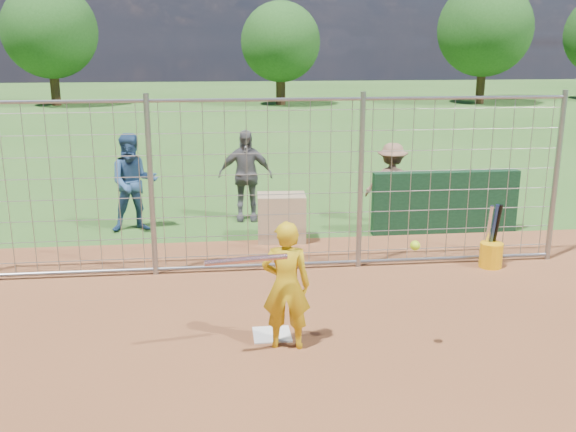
{
  "coord_description": "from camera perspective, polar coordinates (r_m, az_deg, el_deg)",
  "views": [
    {
      "loc": [
        -0.58,
        -6.94,
        3.26
      ],
      "look_at": [
        0.3,
        0.8,
        1.15
      ],
      "focal_mm": 40.0,
      "sensor_mm": 36.0,
      "label": 1
    }
  ],
  "objects": [
    {
      "name": "ground",
      "position": [
        7.69,
        -1.57,
        -9.93
      ],
      "size": [
        100.0,
        100.0,
        0.0
      ],
      "primitive_type": "plane",
      "color": "#2D591E",
      "rests_on": "ground"
    },
    {
      "name": "home_plate",
      "position": [
        7.51,
        -1.44,
        -10.5
      ],
      "size": [
        0.43,
        0.43,
        0.02
      ],
      "primitive_type": "cube",
      "color": "silver",
      "rests_on": "ground"
    },
    {
      "name": "dugout_wall",
      "position": [
        11.59,
        13.79,
        1.19
      ],
      "size": [
        2.6,
        0.2,
        1.1
      ],
      "primitive_type": "cube",
      "color": "#11381E",
      "rests_on": "ground"
    },
    {
      "name": "batter",
      "position": [
        6.97,
        -0.17,
        -6.2
      ],
      "size": [
        0.57,
        0.42,
        1.45
      ],
      "primitive_type": "imported",
      "rotation": [
        0.0,
        0.0,
        2.99
      ],
      "color": "gold",
      "rests_on": "ground"
    },
    {
      "name": "bystander_a",
      "position": [
        11.64,
        -13.56,
        2.9
      ],
      "size": [
        0.96,
        0.81,
        1.75
      ],
      "primitive_type": "imported",
      "rotation": [
        0.0,
        0.0,
        0.19
      ],
      "color": "navy",
      "rests_on": "ground"
    },
    {
      "name": "bystander_b",
      "position": [
        12.04,
        -3.81,
        3.62
      ],
      "size": [
        1.03,
        0.48,
        1.72
      ],
      "primitive_type": "imported",
      "rotation": [
        0.0,
        0.0,
        -0.06
      ],
      "color": "#59595E",
      "rests_on": "ground"
    },
    {
      "name": "bystander_c",
      "position": [
        12.04,
        9.19,
        2.91
      ],
      "size": [
        1.07,
        0.77,
        1.49
      ],
      "primitive_type": "imported",
      "rotation": [
        0.0,
        0.0,
        2.9
      ],
      "color": "#88604A",
      "rests_on": "ground"
    },
    {
      "name": "equipment_bin",
      "position": [
        10.84,
        -0.58,
        -0.15
      ],
      "size": [
        0.83,
        0.6,
        0.8
      ],
      "primitive_type": "cube",
      "rotation": [
        0.0,
        0.0,
        -0.06
      ],
      "color": "tan",
      "rests_on": "ground"
    },
    {
      "name": "equipment_in_play",
      "position": [
        6.56,
        -0.05,
        -3.6
      ],
      "size": [
        2.22,
        0.26,
        0.21
      ],
      "color": "silver",
      "rests_on": "ground"
    },
    {
      "name": "bucket_with_bats",
      "position": [
        10.06,
        17.61,
        -3.02
      ],
      "size": [
        0.34,
        0.34,
        0.97
      ],
      "color": "#F9AC0D",
      "rests_on": "ground"
    },
    {
      "name": "backstop_fence",
      "position": [
        9.18,
        -2.71,
        2.55
      ],
      "size": [
        9.08,
        0.08,
        2.6
      ],
      "color": "gray",
      "rests_on": "ground"
    },
    {
      "name": "tree_line",
      "position": [
        35.27,
        -0.48,
        15.89
      ],
      "size": [
        44.66,
        6.72,
        6.48
      ],
      "color": "#3F2B19",
      "rests_on": "ground"
    }
  ]
}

